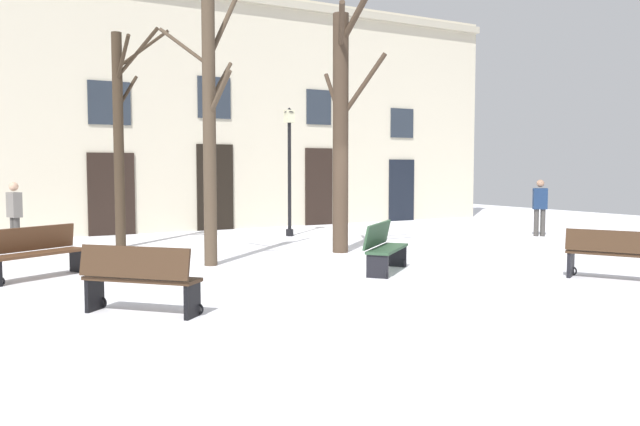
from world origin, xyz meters
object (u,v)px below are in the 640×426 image
object	(u,v)px
streetlamp	(289,158)
person_by_shop_door	(15,213)
bench_near_center_tree	(624,254)
bench_by_litter_bin	(140,279)
tree_foreground	(120,132)
tree_near_facade	(341,126)
person_near_bench	(540,205)
tree_center	(210,124)
bench_facing_shops	(36,252)
bench_back_to_back_left	(384,247)

from	to	relation	value
streetlamp	person_by_shop_door	bearing A→B (deg)	176.01
streetlamp	bench_near_center_tree	size ratio (longest dim) A/B	1.97
bench_near_center_tree	bench_by_litter_bin	world-z (taller)	bench_by_litter_bin
bench_by_litter_bin	person_by_shop_door	xyz separation A→B (m)	(-0.86, 8.38, 0.40)
bench_near_center_tree	streetlamp	bearing A→B (deg)	-19.11
tree_foreground	bench_by_litter_bin	bearing A→B (deg)	-100.98
tree_foreground	tree_near_facade	bearing A→B (deg)	-38.92
tree_near_facade	bench_by_litter_bin	xyz separation A→B (m)	(-5.65, -4.09, -2.42)
bench_by_litter_bin	person_near_bench	bearing A→B (deg)	-114.67
tree_center	streetlamp	size ratio (longest dim) A/B	1.52
tree_foreground	person_near_bench	bearing A→B (deg)	-16.12
tree_foreground	bench_by_litter_bin	distance (m)	7.97
tree_near_facade	person_by_shop_door	world-z (taller)	tree_near_facade
tree_center	person_near_bench	size ratio (longest dim) A/B	3.43
tree_foreground	bench_facing_shops	bearing A→B (deg)	-122.29
streetlamp	bench_facing_shops	distance (m)	8.41
streetlamp	person_near_bench	distance (m)	7.28
tree_center	tree_foreground	bearing A→B (deg)	103.51
bench_facing_shops	person_near_bench	distance (m)	13.34
tree_center	bench_by_litter_bin	size ratio (longest dim) A/B	3.77
streetlamp	bench_back_to_back_left	xyz separation A→B (m)	(-1.34, -6.58, -1.78)
tree_near_facade	streetlamp	size ratio (longest dim) A/B	1.59
person_by_shop_door	tree_foreground	bearing A→B (deg)	47.98
bench_facing_shops	person_by_shop_door	size ratio (longest dim) A/B	1.09
tree_center	tree_near_facade	world-z (taller)	tree_near_facade
tree_center	tree_near_facade	xyz separation A→B (m)	(3.29, 0.39, 0.08)
tree_center	person_near_bench	world-z (taller)	tree_center
bench_by_litter_bin	person_by_shop_door	size ratio (longest dim) A/B	0.91
tree_center	bench_facing_shops	bearing A→B (deg)	178.45
tree_foreground	bench_back_to_back_left	world-z (taller)	tree_foreground
bench_back_to_back_left	bench_by_litter_bin	world-z (taller)	bench_by_litter_bin
bench_near_center_tree	bench_facing_shops	bearing A→B (deg)	29.61
tree_near_facade	tree_foreground	world-z (taller)	tree_near_facade
tree_center	bench_near_center_tree	bearing A→B (deg)	-43.72
streetlamp	person_by_shop_door	size ratio (longest dim) A/B	2.26
bench_near_center_tree	tree_foreground	bearing A→B (deg)	6.47
bench_near_center_tree	person_by_shop_door	xyz separation A→B (m)	(-8.74, 9.96, 0.41)
person_by_shop_door	bench_back_to_back_left	bearing A→B (deg)	18.52
tree_near_facade	bench_back_to_back_left	size ratio (longest dim) A/B	3.85
tree_foreground	bench_by_litter_bin	size ratio (longest dim) A/B	3.55
tree_near_facade	person_by_shop_door	xyz separation A→B (m)	(-6.51, 4.30, -2.02)
tree_foreground	streetlamp	size ratio (longest dim) A/B	1.43
tree_center	streetlamp	world-z (taller)	tree_center
tree_near_facade	bench_near_center_tree	size ratio (longest dim) A/B	3.12
person_near_bench	bench_by_litter_bin	bearing A→B (deg)	-124.45
bench_near_center_tree	bench_facing_shops	size ratio (longest dim) A/B	1.05
tree_near_facade	bench_facing_shops	xyz separation A→B (m)	(-6.53, -0.30, -2.44)
bench_back_to_back_left	person_by_shop_door	bearing A→B (deg)	89.10
bench_near_center_tree	bench_facing_shops	distance (m)	10.28
bench_facing_shops	bench_by_litter_bin	bearing A→B (deg)	-105.18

